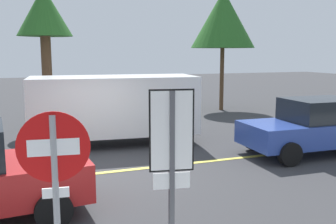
{
  "coord_description": "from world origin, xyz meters",
  "views": [
    {
      "loc": [
        -1.58,
        -9.04,
        2.93
      ],
      "look_at": [
        1.79,
        -0.0,
        1.43
      ],
      "focal_mm": 40.71,
      "sensor_mm": 36.0,
      "label": 1
    }
  ],
  "objects_px": {
    "car_blue_crossing": "(316,126)",
    "tree_centre_verge": "(44,16)",
    "speed_limit_sign": "(171,152)",
    "white_van": "(115,105)",
    "tree_left_verge": "(223,19)",
    "stop_sign": "(55,180)"
  },
  "relations": [
    {
      "from": "speed_limit_sign",
      "to": "white_van",
      "type": "xyz_separation_m",
      "value": [
        1.05,
        7.83,
        -0.5
      ]
    },
    {
      "from": "speed_limit_sign",
      "to": "car_blue_crossing",
      "type": "relative_size",
      "value": 0.58
    },
    {
      "from": "speed_limit_sign",
      "to": "white_van",
      "type": "bearing_deg",
      "value": 82.37
    },
    {
      "from": "speed_limit_sign",
      "to": "stop_sign",
      "type": "bearing_deg",
      "value": -177.39
    },
    {
      "from": "speed_limit_sign",
      "to": "tree_centre_verge",
      "type": "height_order",
      "value": "tree_centre_verge"
    },
    {
      "from": "tree_left_verge",
      "to": "speed_limit_sign",
      "type": "bearing_deg",
      "value": -120.57
    },
    {
      "from": "tree_left_verge",
      "to": "tree_centre_verge",
      "type": "xyz_separation_m",
      "value": [
        -8.68,
        -1.81,
        -0.27
      ]
    },
    {
      "from": "white_van",
      "to": "tree_centre_verge",
      "type": "relative_size",
      "value": 0.99
    },
    {
      "from": "stop_sign",
      "to": "tree_left_verge",
      "type": "distance_m",
      "value": 16.54
    },
    {
      "from": "car_blue_crossing",
      "to": "tree_centre_verge",
      "type": "xyz_separation_m",
      "value": [
        -7.12,
        6.88,
        3.53
      ]
    },
    {
      "from": "tree_left_verge",
      "to": "tree_centre_verge",
      "type": "bearing_deg",
      "value": -168.22
    },
    {
      "from": "speed_limit_sign",
      "to": "car_blue_crossing",
      "type": "height_order",
      "value": "speed_limit_sign"
    },
    {
      "from": "white_van",
      "to": "tree_left_verge",
      "type": "bearing_deg",
      "value": 38.9
    },
    {
      "from": "car_blue_crossing",
      "to": "speed_limit_sign",
      "type": "bearing_deg",
      "value": -143.66
    },
    {
      "from": "speed_limit_sign",
      "to": "white_van",
      "type": "height_order",
      "value": "speed_limit_sign"
    },
    {
      "from": "car_blue_crossing",
      "to": "tree_centre_verge",
      "type": "relative_size",
      "value": 0.8
    },
    {
      "from": "car_blue_crossing",
      "to": "tree_left_verge",
      "type": "distance_m",
      "value": 9.61
    },
    {
      "from": "white_van",
      "to": "tree_centre_verge",
      "type": "distance_m",
      "value": 5.15
    },
    {
      "from": "white_van",
      "to": "tree_left_verge",
      "type": "height_order",
      "value": "tree_left_verge"
    },
    {
      "from": "white_van",
      "to": "car_blue_crossing",
      "type": "distance_m",
      "value": 6.17
    },
    {
      "from": "stop_sign",
      "to": "tree_centre_verge",
      "type": "xyz_separation_m",
      "value": [
        0.54,
        11.58,
        2.74
      ]
    },
    {
      "from": "stop_sign",
      "to": "tree_centre_verge",
      "type": "height_order",
      "value": "tree_centre_verge"
    }
  ]
}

